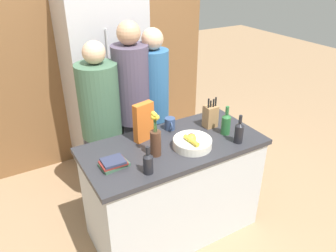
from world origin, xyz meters
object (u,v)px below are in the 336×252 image
at_px(cereal_box, 144,122).
at_px(person_in_blue, 133,105).
at_px(coffee_mug, 170,124).
at_px(book_stack, 114,163).
at_px(fruit_bowl, 192,142).
at_px(refrigerator, 106,84).
at_px(person_at_sink, 101,122).
at_px(person_in_red_tee, 154,104).
at_px(knife_block, 210,116).
at_px(flower_vase, 156,139).
at_px(bottle_oil, 239,132).
at_px(bottle_wine, 226,123).
at_px(bottle_vinegar, 148,163).

relative_size(cereal_box, person_in_blue, 0.18).
relative_size(coffee_mug, book_stack, 0.62).
height_order(fruit_bowl, cereal_box, cereal_box).
relative_size(refrigerator, cereal_box, 6.19).
xyz_separation_m(book_stack, person_at_sink, (0.15, 0.68, -0.01)).
bearing_deg(person_at_sink, person_in_red_tee, -15.07).
bearing_deg(refrigerator, knife_block, -67.20).
distance_m(fruit_bowl, flower_vase, 0.32).
bearing_deg(cereal_box, person_in_blue, 76.11).
height_order(bottle_oil, bottle_wine, bottle_wine).
bearing_deg(flower_vase, person_in_red_tee, 62.96).
bearing_deg(bottle_vinegar, person_at_sink, 91.58).
bearing_deg(bottle_oil, bottle_wine, 89.54).
height_order(fruit_bowl, coffee_mug, fruit_bowl).
bearing_deg(bottle_oil, book_stack, 169.50).
relative_size(knife_block, bottle_wine, 1.11).
bearing_deg(fruit_bowl, cereal_box, 133.20).
distance_m(coffee_mug, bottle_wine, 0.47).
relative_size(fruit_bowl, person_in_red_tee, 0.18).
distance_m(fruit_bowl, person_at_sink, 0.87).
bearing_deg(refrigerator, book_stack, -108.77).
height_order(knife_block, flower_vase, flower_vase).
xyz_separation_m(fruit_bowl, book_stack, (-0.63, 0.06, -0.02)).
distance_m(flower_vase, coffee_mug, 0.43).
bearing_deg(person_in_red_tee, person_at_sink, -173.20).
bearing_deg(flower_vase, bottle_vinegar, -131.22).
xyz_separation_m(fruit_bowl, person_at_sink, (-0.47, 0.73, -0.03)).
xyz_separation_m(bottle_vinegar, person_in_red_tee, (0.52, 0.89, -0.02)).
bearing_deg(refrigerator, coffee_mug, -80.68).
height_order(bottle_oil, person_in_red_tee, person_in_red_tee).
bearing_deg(person_in_blue, person_in_red_tee, 2.94).
relative_size(fruit_bowl, bottle_oil, 1.29).
xyz_separation_m(bottle_wine, person_in_blue, (-0.51, 0.71, 0.00)).
xyz_separation_m(fruit_bowl, coffee_mug, (-0.00, 0.34, 0.01)).
bearing_deg(cereal_box, fruit_bowl, -46.80).
xyz_separation_m(cereal_box, person_in_blue, (0.11, 0.46, -0.06)).
bearing_deg(person_in_red_tee, refrigerator, 115.18).
height_order(book_stack, person_at_sink, person_at_sink).
xyz_separation_m(flower_vase, person_in_blue, (0.14, 0.71, -0.04)).
height_order(person_at_sink, person_in_red_tee, person_in_red_tee).
xyz_separation_m(knife_block, flower_vase, (-0.62, -0.16, 0.04)).
xyz_separation_m(person_at_sink, person_in_red_tee, (0.54, 0.02, 0.04)).
relative_size(fruit_bowl, bottle_wine, 1.23).
height_order(bottle_vinegar, bottle_wine, bottle_wine).
xyz_separation_m(bottle_vinegar, person_in_blue, (0.29, 0.88, 0.02)).
bearing_deg(refrigerator, bottle_wine, -68.54).
bearing_deg(book_stack, person_in_blue, 55.92).
relative_size(coffee_mug, person_in_red_tee, 0.08).
bearing_deg(book_stack, cereal_box, 33.13).
height_order(refrigerator, knife_block, refrigerator).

